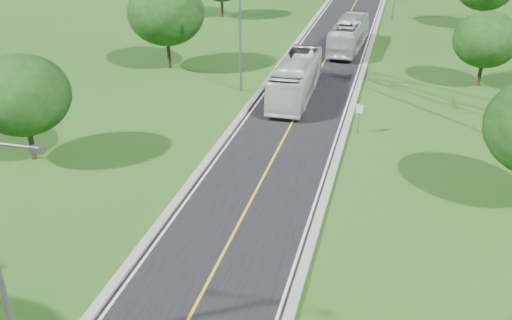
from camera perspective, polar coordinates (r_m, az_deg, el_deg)
The scene contains 11 objects.
ground at distance 65.14m, azimuth 7.38°, elevation 10.69°, with size 260.00×260.00×0.00m, color #224F16.
road at distance 70.90m, azimuth 8.07°, elevation 11.96°, with size 8.00×150.00×0.06m, color black.
curb_left at distance 71.46m, azimuth 4.62°, elevation 12.31°, with size 0.50×150.00×0.22m, color gray.
curb_right at distance 70.54m, azimuth 11.56°, elevation 11.68°, with size 0.50×150.00×0.22m, color gray.
speed_limit_sign at distance 43.35m, azimuth 10.27°, elevation 4.57°, with size 0.55×0.09×2.40m.
streetlight_mid_left at distance 50.57m, azimuth -1.59°, elevation 13.28°, with size 5.90×0.25×10.00m.
tree_lb at distance 40.55m, azimuth -22.34°, elevation 6.03°, with size 6.30×6.30×7.33m.
tree_lc at distance 58.24m, azimuth -8.99°, elevation 14.37°, with size 7.56×7.56×8.79m.
tree_rc at distance 56.32m, azimuth 22.02°, elevation 11.09°, with size 5.88×5.88×6.84m.
bus_outbound at distance 65.83m, azimuth 9.28°, elevation 12.29°, with size 2.81×12.01×3.35m, color beige.
bus_inbound at distance 50.13m, azimuth 4.00°, elevation 8.14°, with size 2.86×12.22×3.40m, color silver.
Camera 1 is at (7.73, -2.29, 17.43)m, focal length 40.00 mm.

